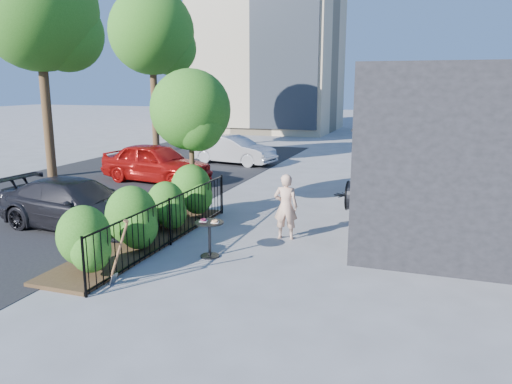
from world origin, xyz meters
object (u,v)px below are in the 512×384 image
at_px(woman, 286,207).
at_px(car_silver, 233,150).
at_px(street_tree_near, 39,19).
at_px(car_red, 156,163).
at_px(shovel, 118,256).
at_px(patio_tree, 192,115).
at_px(street_tree_far, 152,37).
at_px(cafe_table, 210,233).
at_px(car_darkgrey, 77,204).

relative_size(woman, car_silver, 0.40).
bearing_deg(street_tree_near, woman, -23.23).
height_order(woman, car_red, woman).
bearing_deg(car_silver, shovel, -157.08).
xyz_separation_m(patio_tree, street_tree_far, (-7.70, 11.20, 3.15)).
bearing_deg(cafe_table, shovel, -115.10).
height_order(street_tree_near, car_red, street_tree_near).
xyz_separation_m(cafe_table, woman, (1.17, 1.75, 0.25)).
relative_size(street_tree_far, shovel, 6.42).
bearing_deg(car_darkgrey, patio_tree, -38.05).
height_order(car_red, car_darkgrey, car_red).
bearing_deg(car_red, shovel, -145.09).
xyz_separation_m(street_tree_near, woman, (10.77, -4.62, -5.14)).
bearing_deg(shovel, car_darkgrey, 137.89).
height_order(cafe_table, car_silver, car_silver).
xyz_separation_m(car_red, car_darkgrey, (1.21, -5.96, -0.10)).
height_order(patio_tree, car_silver, patio_tree).
relative_size(street_tree_near, street_tree_far, 1.00).
distance_m(street_tree_far, cafe_table, 18.10).
bearing_deg(street_tree_near, street_tree_far, 90.00).
bearing_deg(car_darkgrey, street_tree_far, 26.91).
height_order(cafe_table, car_darkgrey, car_darkgrey).
distance_m(woman, car_darkgrey, 5.27).
relative_size(cafe_table, woman, 0.53).
relative_size(patio_tree, cafe_table, 4.82).
distance_m(street_tree_far, car_red, 10.15).
distance_m(cafe_table, woman, 2.12).
xyz_separation_m(car_red, car_silver, (1.13, 4.90, -0.09)).
bearing_deg(street_tree_far, patio_tree, -55.49).
xyz_separation_m(street_tree_far, shovel, (8.68, -16.32, -5.35)).
height_order(street_tree_near, shovel, street_tree_near).
relative_size(cafe_table, shovel, 0.63).
height_order(cafe_table, car_red, car_red).
bearing_deg(patio_tree, shovel, -79.14).
xyz_separation_m(street_tree_near, cafe_table, (9.60, -6.37, -5.39)).
xyz_separation_m(cafe_table, car_red, (-5.24, 6.82, 0.20)).
distance_m(shovel, car_red, 9.78).
distance_m(cafe_table, shovel, 2.16).
distance_m(street_tree_near, car_silver, 9.31).
bearing_deg(cafe_table, car_red, 127.52).
distance_m(patio_tree, woman, 3.92).
bearing_deg(woman, shovel, 54.82).
bearing_deg(car_red, car_silver, -4.28).
bearing_deg(car_red, patio_tree, -128.85).
bearing_deg(street_tree_far, street_tree_near, -90.00).
distance_m(street_tree_near, shovel, 13.17).
bearing_deg(patio_tree, woman, -24.86).
distance_m(patio_tree, car_silver, 9.08).
relative_size(car_silver, car_darkgrey, 0.90).
distance_m(cafe_table, car_darkgrey, 4.11).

